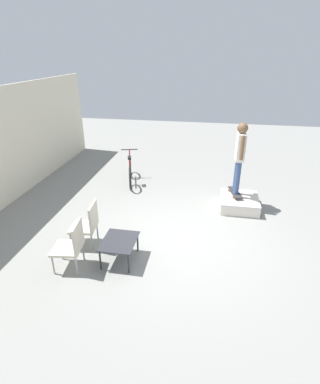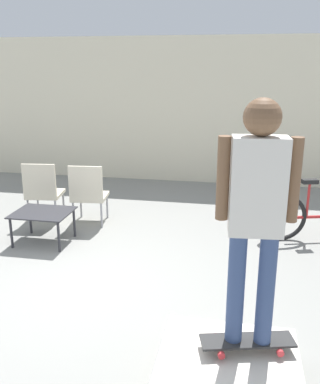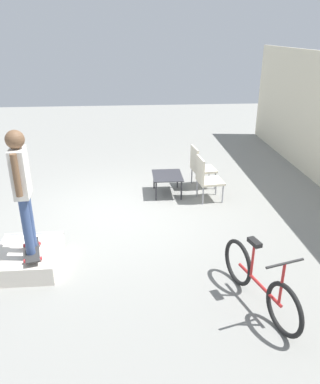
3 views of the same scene
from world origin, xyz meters
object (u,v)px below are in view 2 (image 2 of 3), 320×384
patio_chair_left (43,189)px  bicycle (320,215)px  skateboard_on_ramp (247,341)px  coffee_table (43,215)px  patio_chair_right (88,192)px  skate_ramp_box (229,375)px  person_skater (256,205)px

patio_chair_left → bicycle: 4.22m
skateboard_on_ramp → coffee_table: (-2.81, 2.34, 0.02)m
skateboard_on_ramp → coffee_table: 3.65m
coffee_table → bicycle: (3.85, 0.84, -0.04)m
patio_chair_right → bicycle: 3.46m
skate_ramp_box → skateboard_on_ramp: size_ratio=1.43×
bicycle → person_skater: bearing=-123.7°
coffee_table → skate_ramp_box: bearing=-42.6°
skateboard_on_ramp → patio_chair_right: bearing=113.5°
patio_chair_right → bicycle: patio_chair_right is taller
coffee_table → bicycle: 3.94m
person_skater → coffee_table: person_skater is taller
patio_chair_right → bicycle: size_ratio=0.58×
bicycle → coffee_table: bearing=176.7°
patio_chair_left → patio_chair_right: bearing=172.8°
skateboard_on_ramp → patio_chair_right: size_ratio=0.77×
skate_ramp_box → person_skater: (0.13, 0.12, 1.34)m
coffee_table → patio_chair_right: 0.90m
patio_chair_right → skate_ramp_box: bearing=119.0°
skateboard_on_ramp → bicycle: size_ratio=0.44×
skate_ramp_box → patio_chair_right: (-2.29, 3.26, 0.38)m
coffee_table → patio_chair_right: patio_chair_right is taller
skate_ramp_box → patio_chair_right: bearing=125.1°
skateboard_on_ramp → patio_chair_left: 4.46m
patio_chair_right → coffee_table: bearing=57.9°
skateboard_on_ramp → patio_chair_left: bearing=121.2°
skate_ramp_box → skateboard_on_ramp: (0.13, 0.12, 0.23)m
person_skater → patio_chair_right: bearing=122.7°
skate_ramp_box → patio_chair_right: patio_chair_right is taller
coffee_table → person_skater: bearing=-39.8°
skateboard_on_ramp → person_skater: 1.11m
coffee_table → patio_chair_right: size_ratio=0.81×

